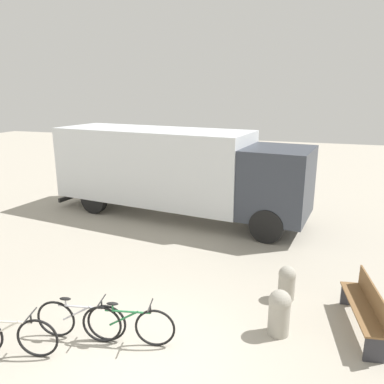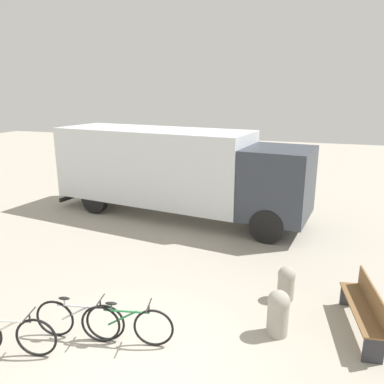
# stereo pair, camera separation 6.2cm
# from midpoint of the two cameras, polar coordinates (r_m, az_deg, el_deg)

# --- Properties ---
(ground_plane) EXTENTS (60.00, 60.00, 0.00)m
(ground_plane) POSITION_cam_midpoint_polar(r_m,az_deg,el_deg) (7.07, -8.27, -24.16)
(ground_plane) COLOR #A8A091
(delivery_truck) EXTENTS (9.55, 3.67, 3.13)m
(delivery_truck) POSITION_cam_midpoint_polar(r_m,az_deg,el_deg) (13.49, -2.54, 3.62)
(delivery_truck) COLOR silver
(delivery_truck) RESTS_ON ground
(park_bench) EXTENTS (0.68, 1.93, 0.93)m
(park_bench) POSITION_cam_midpoint_polar(r_m,az_deg,el_deg) (8.09, 25.14, -15.55)
(park_bench) COLOR brown
(park_bench) RESTS_ON ground
(bicycle_near) EXTENTS (1.68, 0.54, 0.83)m
(bicycle_near) POSITION_cam_midpoint_polar(r_m,az_deg,el_deg) (7.59, -25.94, -19.02)
(bicycle_near) COLOR black
(bicycle_near) RESTS_ON ground
(bicycle_middle) EXTENTS (1.70, 0.47, 0.83)m
(bicycle_middle) POSITION_cam_midpoint_polar(r_m,az_deg,el_deg) (7.56, -16.50, -18.13)
(bicycle_middle) COLOR black
(bicycle_middle) RESTS_ON ground
(bicycle_far) EXTENTS (1.69, 0.49, 0.83)m
(bicycle_far) POSITION_cam_midpoint_polar(r_m,az_deg,el_deg) (7.24, -9.67, -19.33)
(bicycle_far) COLOR black
(bicycle_far) RESTS_ON ground
(bollard_near_bench) EXTENTS (0.42, 0.42, 0.90)m
(bollard_near_bench) POSITION_cam_midpoint_polar(r_m,az_deg,el_deg) (7.52, 13.23, -17.25)
(bollard_near_bench) COLOR #9E998C
(bollard_near_bench) RESTS_ON ground
(bollard_far_bench) EXTENTS (0.38, 0.38, 0.77)m
(bollard_far_bench) POSITION_cam_midpoint_polar(r_m,az_deg,el_deg) (8.70, 14.37, -13.12)
(bollard_far_bench) COLOR #9E998C
(bollard_far_bench) RESTS_ON ground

